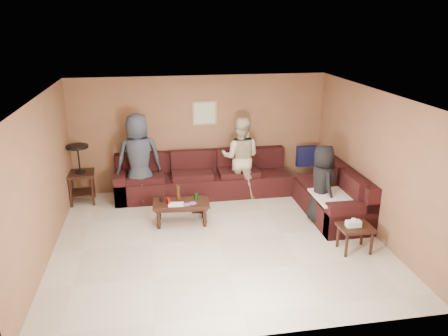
% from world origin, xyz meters
% --- Properties ---
extents(room, '(5.60, 5.50, 2.50)m').
position_xyz_m(room, '(0.00, 0.00, 1.66)').
color(room, beige).
rests_on(room, ground).
extents(sectional_sofa, '(4.65, 2.90, 0.97)m').
position_xyz_m(sectional_sofa, '(0.81, 1.52, 0.33)').
color(sectional_sofa, black).
rests_on(sectional_sofa, ground).
extents(coffee_table, '(1.05, 0.57, 0.71)m').
position_xyz_m(coffee_table, '(-0.58, 0.73, 0.37)').
color(coffee_table, black).
rests_on(coffee_table, ground).
extents(end_table_left, '(0.58, 0.58, 1.23)m').
position_xyz_m(end_table_left, '(-2.52, 2.05, 0.64)').
color(end_table_left, black).
rests_on(end_table_left, ground).
extents(side_table_right, '(0.54, 0.44, 0.59)m').
position_xyz_m(side_table_right, '(2.14, -0.77, 0.39)').
color(side_table_right, black).
rests_on(side_table_right, ground).
extents(waste_bin, '(0.28, 0.28, 0.29)m').
position_xyz_m(waste_bin, '(-0.21, 1.20, 0.15)').
color(waste_bin, black).
rests_on(waste_bin, ground).
extents(wall_art, '(0.52, 0.04, 0.52)m').
position_xyz_m(wall_art, '(0.10, 2.48, 1.70)').
color(wall_art, tan).
rests_on(wall_art, ground).
extents(person_left, '(1.00, 0.74, 1.87)m').
position_xyz_m(person_left, '(-1.33, 1.89, 0.93)').
color(person_left, '#2D333E').
rests_on(person_left, ground).
extents(person_middle, '(1.00, 0.89, 1.71)m').
position_xyz_m(person_middle, '(0.78, 1.88, 0.86)').
color(person_middle, '#C7BB93').
rests_on(person_middle, ground).
extents(person_right, '(0.51, 0.75, 1.49)m').
position_xyz_m(person_right, '(2.00, 0.38, 0.74)').
color(person_right, black).
rests_on(person_right, ground).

